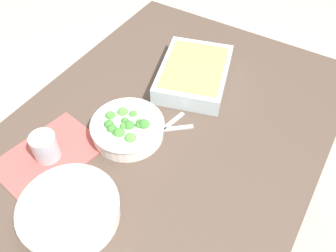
{
  "coord_description": "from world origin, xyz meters",
  "views": [
    {
      "loc": [
        -0.63,
        -0.38,
        1.56
      ],
      "look_at": [
        0.0,
        0.0,
        0.74
      ],
      "focal_mm": 38.48,
      "sensor_mm": 36.0,
      "label": 1
    }
  ],
  "objects": [
    {
      "name": "placemat",
      "position": [
        -0.28,
        0.23,
        0.74
      ],
      "size": [
        0.31,
        0.25,
        0.0
      ],
      "primitive_type": "cube",
      "rotation": [
        0.0,
        0.0,
        -0.18
      ],
      "color": "#B24C47",
      "rests_on": "dining_table"
    },
    {
      "name": "fork_on_table",
      "position": [
        -0.03,
        0.01,
        0.74
      ],
      "size": [
        0.18,
        0.05,
        0.01
      ],
      "color": "silver",
      "rests_on": "dining_table"
    },
    {
      "name": "stew_bowl",
      "position": [
        -0.38,
        0.05,
        0.77
      ],
      "size": [
        0.25,
        0.25,
        0.06
      ],
      "color": "white",
      "rests_on": "dining_table"
    },
    {
      "name": "ground_plane",
      "position": [
        0.0,
        0.0,
        0.0
      ],
      "size": [
        6.0,
        6.0,
        0.0
      ],
      "primitive_type": "plane",
      "color": "#B2A899"
    },
    {
      "name": "baking_dish",
      "position": [
        0.23,
        0.03,
        0.77
      ],
      "size": [
        0.35,
        0.3,
        0.06
      ],
      "color": "silver",
      "rests_on": "dining_table"
    },
    {
      "name": "dining_table",
      "position": [
        0.0,
        0.0,
        0.65
      ],
      "size": [
        1.2,
        0.9,
        0.74
      ],
      "color": "#4C3D33",
      "rests_on": "ground_plane"
    },
    {
      "name": "drink_cup",
      "position": [
        -0.28,
        0.23,
        0.78
      ],
      "size": [
        0.07,
        0.07,
        0.08
      ],
      "color": "#B2BCC6",
      "rests_on": "dining_table"
    },
    {
      "name": "spoon_by_broccoli",
      "position": [
        -0.04,
        0.02,
        0.74
      ],
      "size": [
        0.13,
        0.15,
        0.01
      ],
      "color": "silver",
      "rests_on": "dining_table"
    },
    {
      "name": "broccoli_bowl",
      "position": [
        -0.09,
        0.08,
        0.77
      ],
      "size": [
        0.22,
        0.22,
        0.07
      ],
      "color": "white",
      "rests_on": "dining_table"
    },
    {
      "name": "spoon_by_stew",
      "position": [
        -0.42,
        -0.03,
        0.74
      ],
      "size": [
        0.09,
        0.17,
        0.01
      ],
      "color": "silver",
      "rests_on": "dining_table"
    }
  ]
}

